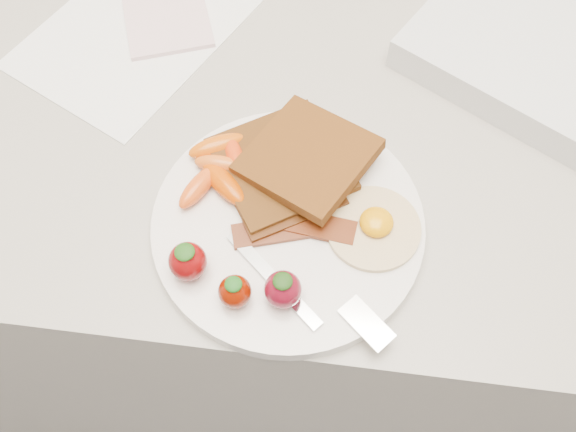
# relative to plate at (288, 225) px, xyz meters

# --- Properties ---
(counter) EXTENTS (2.00, 0.60, 0.90)m
(counter) POSITION_rel_plate_xyz_m (0.01, 0.17, -0.46)
(counter) COLOR gray
(counter) RESTS_ON ground
(plate) EXTENTS (0.27, 0.27, 0.02)m
(plate) POSITION_rel_plate_xyz_m (0.00, 0.00, 0.00)
(plate) COLOR white
(plate) RESTS_ON counter
(toast_lower) EXTENTS (0.17, 0.17, 0.01)m
(toast_lower) POSITION_rel_plate_xyz_m (-0.01, 0.06, 0.02)
(toast_lower) COLOR #4A2E0B
(toast_lower) RESTS_ON plate
(toast_upper) EXTENTS (0.15, 0.15, 0.03)m
(toast_upper) POSITION_rel_plate_xyz_m (0.01, 0.06, 0.03)
(toast_upper) COLOR #4A260B
(toast_upper) RESTS_ON toast_lower
(fried_egg) EXTENTS (0.10, 0.10, 0.02)m
(fried_egg) POSITION_rel_plate_xyz_m (0.08, 0.00, 0.01)
(fried_egg) COLOR silver
(fried_egg) RESTS_ON plate
(bacon_strips) EXTENTS (0.12, 0.08, 0.01)m
(bacon_strips) POSITION_rel_plate_xyz_m (0.01, -0.00, 0.01)
(bacon_strips) COLOR #4C1D0A
(bacon_strips) RESTS_ON plate
(baby_carrots) EXTENTS (0.08, 0.11, 0.02)m
(baby_carrots) POSITION_rel_plate_xyz_m (-0.08, 0.05, 0.02)
(baby_carrots) COLOR #D65C18
(baby_carrots) RESTS_ON plate
(strawberries) EXTENTS (0.13, 0.06, 0.04)m
(strawberries) POSITION_rel_plate_xyz_m (-0.04, -0.08, 0.03)
(strawberries) COLOR #700608
(strawberries) RESTS_ON plate
(fork) EXTENTS (0.17, 0.10, 0.00)m
(fork) POSITION_rel_plate_xyz_m (0.03, -0.08, 0.01)
(fork) COLOR silver
(fork) RESTS_ON plate
(paper_sheet) EXTENTS (0.30, 0.33, 0.00)m
(paper_sheet) POSITION_rel_plate_xyz_m (-0.22, 0.24, -0.01)
(paper_sheet) COLOR white
(paper_sheet) RESTS_ON counter
(notepad) EXTENTS (0.14, 0.17, 0.01)m
(notepad) POSITION_rel_plate_xyz_m (-0.19, 0.28, -0.00)
(notepad) COLOR beige
(notepad) RESTS_ON paper_sheet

